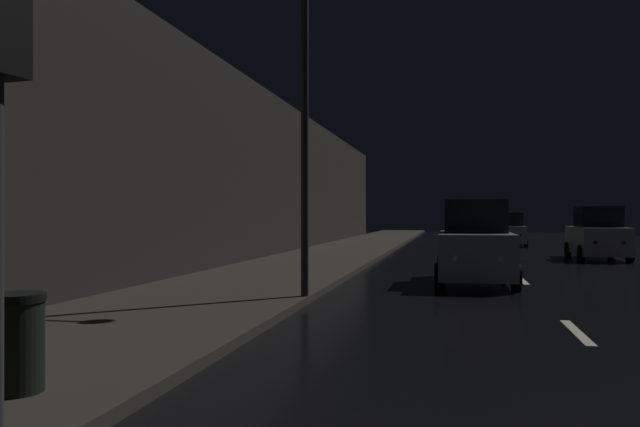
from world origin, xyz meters
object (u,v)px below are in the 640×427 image
object	(u,v)px
car_approaching_headlights	(475,245)
car_parked_right_far	(597,235)
streetlamp_overhead	(328,82)
trash_bin_curbside	(15,342)
car_distant_taillights	(509,231)

from	to	relation	value
car_approaching_headlights	car_parked_right_far	bearing A→B (deg)	153.49
streetlamp_overhead	trash_bin_curbside	world-z (taller)	streetlamp_overhead
car_parked_right_far	car_distant_taillights	size ratio (longest dim) A/B	1.12
car_parked_right_far	car_distant_taillights	world-z (taller)	car_parked_right_far
trash_bin_curbside	car_approaching_headlights	world-z (taller)	car_approaching_headlights
car_distant_taillights	trash_bin_curbside	bearing A→B (deg)	167.70
car_parked_right_far	car_distant_taillights	xyz separation A→B (m)	(-2.54, 10.68, -0.11)
car_approaching_headlights	car_parked_right_far	xyz separation A→B (m)	(5.15, 10.32, -0.03)
streetlamp_overhead	car_approaching_headlights	world-z (taller)	streetlamp_overhead
streetlamp_overhead	car_parked_right_far	size ratio (longest dim) A/B	1.59
streetlamp_overhead	car_distant_taillights	distance (m)	26.48
car_approaching_headlights	car_parked_right_far	size ratio (longest dim) A/B	1.03
car_parked_right_far	streetlamp_overhead	bearing A→B (deg)	151.15
trash_bin_curbside	car_parked_right_far	distance (m)	24.46
trash_bin_curbside	car_approaching_headlights	size ratio (longest dim) A/B	0.21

